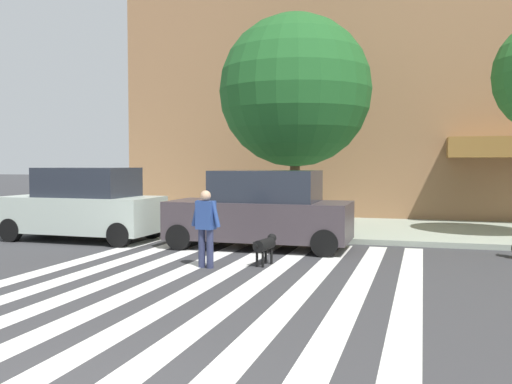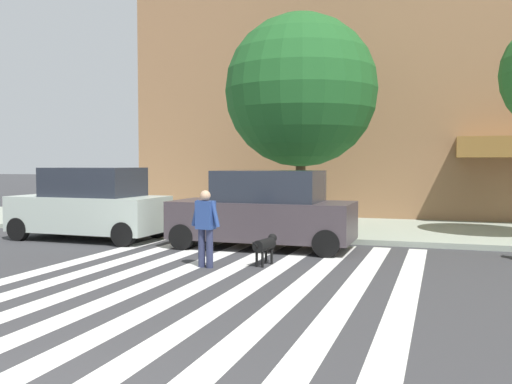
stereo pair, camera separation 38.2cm
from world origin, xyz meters
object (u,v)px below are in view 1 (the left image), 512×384
at_px(parked_car_behind_first, 261,211).
at_px(street_tree_nearest, 295,91).
at_px(parked_car_near_curb, 84,205).
at_px(pedestrian_dog_walker, 206,224).
at_px(dog_on_leash, 265,245).

distance_m(parked_car_behind_first, street_tree_nearest, 4.86).
distance_m(parked_car_near_curb, street_tree_nearest, 7.26).
relative_size(street_tree_nearest, pedestrian_dog_walker, 4.09).
height_order(parked_car_near_curb, dog_on_leash, parked_car_near_curb).
bearing_deg(street_tree_nearest, dog_on_leash, -83.66).
bearing_deg(parked_car_near_curb, street_tree_nearest, 31.90).
relative_size(street_tree_nearest, dog_on_leash, 6.57).
bearing_deg(parked_car_near_curb, pedestrian_dog_walker, -30.76).
distance_m(parked_car_near_curb, dog_on_leash, 6.48).
relative_size(parked_car_near_curb, parked_car_behind_first, 0.95).
bearing_deg(pedestrian_dog_walker, parked_car_near_curb, 149.24).
bearing_deg(pedestrian_dog_walker, parked_car_behind_first, 82.97).
height_order(parked_car_behind_first, pedestrian_dog_walker, parked_car_behind_first).
xyz_separation_m(parked_car_behind_first, pedestrian_dog_walker, (-0.36, -2.93, -0.05)).
height_order(parked_car_near_curb, parked_car_behind_first, parked_car_near_curb).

